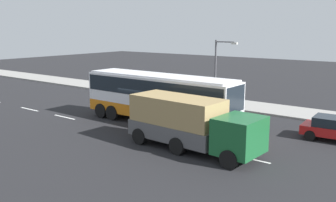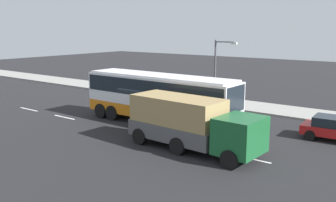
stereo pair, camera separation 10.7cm
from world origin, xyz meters
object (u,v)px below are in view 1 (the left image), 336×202
Objects in this scene: pedestrian_near_curb at (235,95)px; cargo_truck at (190,122)px; coach_bus at (159,94)px; street_lamp at (218,67)px.

cargo_truck is at bearing -121.71° from pedestrian_near_curb.
coach_bus is at bearing 148.54° from cargo_truck.
coach_bus reaches higher than cargo_truck.
street_lamp reaches higher than pedestrian_near_curb.
coach_bus is at bearing -92.14° from street_lamp.
street_lamp is at bearing 88.56° from coach_bus.
street_lamp is (-4.56, 11.07, 1.90)m from cargo_truck.
pedestrian_near_curb is 2.80m from street_lamp.
coach_bus is 2.13× the size of street_lamp.
cargo_truck reaches higher than pedestrian_near_curb.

